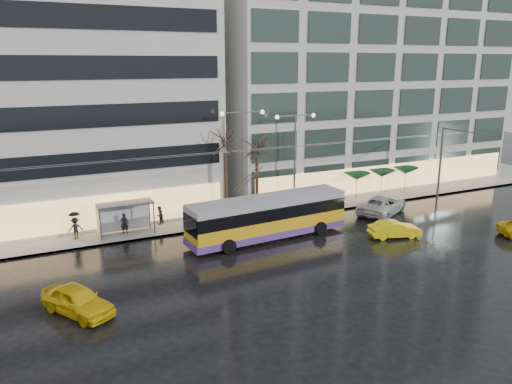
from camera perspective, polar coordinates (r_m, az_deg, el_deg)
ground at (r=33.18m, az=3.07°, el=-8.52°), size 140.00×140.00×0.00m
sidewalk at (r=45.89m, az=-3.10°, el=-1.78°), size 80.00×10.00×0.15m
kerb at (r=41.56m, az=-0.47°, el=-3.53°), size 80.00×0.10×0.15m
building_right at (r=56.80m, az=11.20°, el=14.00°), size 32.00×14.00×25.00m
trolleybus at (r=37.70m, az=1.37°, el=-3.04°), size 12.81×5.19×5.87m
catenary at (r=39.05m, az=-1.12°, el=1.65°), size 42.24×5.12×7.00m
bus_shelter at (r=39.52m, az=-15.29°, el=-2.17°), size 4.20×1.60×2.51m
street_lamp_near at (r=41.67m, az=-1.52°, el=4.91°), size 3.96×0.36×9.03m
street_lamp_far at (r=43.96m, az=4.47°, el=5.02°), size 3.96×0.36×8.53m
tree_a at (r=41.10m, az=-3.56°, el=6.30°), size 3.20×3.20×8.40m
tree_b at (r=42.58m, az=0.11°, el=5.68°), size 3.20×3.20×7.70m
parasol_a at (r=48.57m, az=11.45°, el=1.77°), size 2.50×2.50×2.65m
parasol_b at (r=50.41m, az=14.19°, el=2.08°), size 2.50×2.50×2.65m
parasol_c at (r=52.35m, az=16.73°, el=2.36°), size 2.50×2.50×2.65m
taxi_a at (r=28.75m, az=-19.72°, el=-11.57°), size 3.87×4.79×1.53m
taxi_b at (r=39.66m, az=15.55°, el=-4.12°), size 4.14×2.40×1.29m
sedan_silver at (r=45.38m, az=14.23°, el=-1.43°), size 6.49×5.23×1.64m
pedestrian_a at (r=39.70m, az=-14.86°, el=-2.59°), size 1.26×1.27×2.19m
pedestrian_b at (r=41.52m, az=-10.98°, el=-2.61°), size 0.93×0.93×1.52m
pedestrian_c at (r=39.73m, az=-19.97°, el=-3.51°), size 1.11×0.88×2.11m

